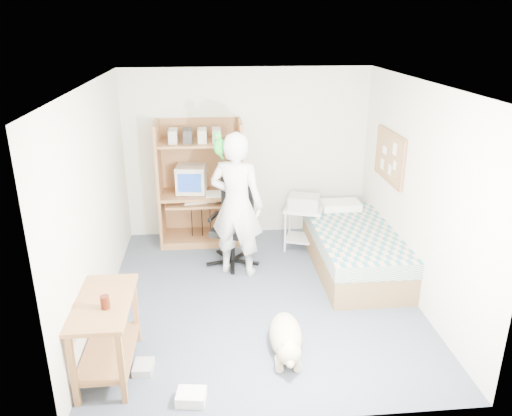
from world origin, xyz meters
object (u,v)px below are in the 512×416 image
at_px(person, 237,205).
at_px(side_desk, 106,325).
at_px(bed, 354,248).
at_px(printer_cart, 303,222).
at_px(computer_hutch, 201,188).
at_px(office_chair, 234,234).
at_px(dog, 286,338).

bearing_deg(person, side_desk, 75.96).
xyz_separation_m(bed, printer_cart, (-0.55, 0.67, 0.13)).
bearing_deg(bed, computer_hutch, 150.71).
distance_m(side_desk, office_chair, 2.52).
xyz_separation_m(person, dog, (0.38, -1.74, -0.77)).
distance_m(computer_hutch, office_chair, 0.98).
relative_size(computer_hutch, office_chair, 1.60).
height_order(computer_hutch, person, person).
relative_size(side_desk, dog, 0.98).
bearing_deg(bed, office_chair, 167.37).
relative_size(dog, printer_cart, 1.61).
relative_size(computer_hutch, printer_cart, 2.84).
distance_m(office_chair, printer_cart, 1.06).
xyz_separation_m(side_desk, person, (1.31, 1.86, 0.44)).
height_order(bed, dog, bed).
bearing_deg(person, dog, 123.54).
xyz_separation_m(bed, side_desk, (-2.85, -1.82, 0.21)).
xyz_separation_m(office_chair, person, (0.03, -0.31, 0.53)).
bearing_deg(computer_hutch, bed, -29.29).
xyz_separation_m(side_desk, office_chair, (1.28, 2.17, -0.09)).
bearing_deg(computer_hutch, printer_cart, -17.20).
bearing_deg(office_chair, computer_hutch, 140.60).
bearing_deg(dog, printer_cart, 79.43).
xyz_separation_m(bed, dog, (-1.16, -1.70, -0.12)).
xyz_separation_m(person, printer_cart, (0.98, 0.63, -0.52)).
height_order(computer_hutch, dog, computer_hutch).
relative_size(person, printer_cart, 2.95).
xyz_separation_m(office_chair, printer_cart, (1.01, 0.32, 0.02)).
bearing_deg(person, computer_hutch, -45.60).
bearing_deg(printer_cart, computer_hutch, -177.98).
bearing_deg(side_desk, printer_cart, 47.31).
height_order(bed, printer_cart, bed).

